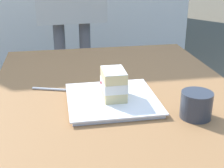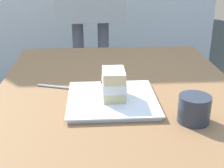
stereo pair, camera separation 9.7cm
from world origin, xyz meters
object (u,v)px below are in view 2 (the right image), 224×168
cake_slice (114,84)px  dessert_fork (64,88)px  dessert_plate (112,100)px  patio_table (120,124)px  coffee_cup (194,109)px

cake_slice → dessert_fork: cake_slice is taller
cake_slice → dessert_fork: (-0.12, -0.16, -0.06)m
dessert_plate → dessert_fork: 0.20m
patio_table → cake_slice: size_ratio=11.52×
dessert_fork → cake_slice: bearing=53.6°
patio_table → dessert_fork: 0.23m
patio_table → dessert_fork: dessert_fork is taller
patio_table → cake_slice: bearing=-22.5°
coffee_cup → dessert_fork: bearing=-124.5°
cake_slice → dessert_plate: bearing=-101.6°
cake_slice → coffee_cup: bearing=57.1°
cake_slice → coffee_cup: 0.25m
dessert_fork → coffee_cup: coffee_cup is taller
patio_table → dessert_plate: size_ratio=4.12×
coffee_cup → dessert_plate: bearing=-122.5°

